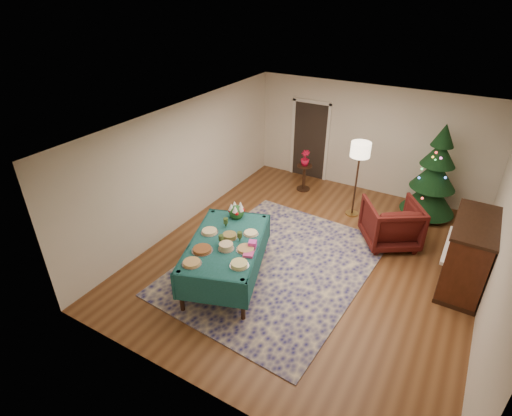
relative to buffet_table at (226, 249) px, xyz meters
The scene contains 24 objects.
room_shell 1.88m from the buffet_table, 52.09° to the left, with size 7.00×7.00×7.00m.
doorway 4.91m from the buffet_table, 96.14° to the left, with size 1.08×0.04×2.16m.
rug 1.18m from the buffet_table, 51.20° to the left, with size 3.20×4.20×0.02m, color #161551.
buffet_table is the anchor object (origin of this frame).
platter_0 0.84m from the buffet_table, 97.77° to the right, with size 0.33×0.33×0.05m.
platter_1 0.77m from the buffet_table, 39.25° to the right, with size 0.32×0.32×0.07m.
platter_2 0.51m from the buffet_table, 112.22° to the right, with size 0.36×0.36×0.06m.
platter_3 0.32m from the buffet_table, 54.16° to the right, with size 0.28×0.28×0.11m.
platter_4 0.48m from the buffet_table, ahead, with size 0.33×0.33×0.05m.
platter_5 0.45m from the buffet_table, 169.30° to the left, with size 0.32×0.32×0.06m.
platter_6 0.24m from the buffet_table, 89.32° to the left, with size 0.29×0.29×0.08m.
platter_7 0.52m from the buffet_table, 56.82° to the left, with size 0.28×0.28×0.05m.
goblet_0 0.53m from the buffet_table, 123.32° to the left, with size 0.09×0.09×0.19m.
goblet_1 0.36m from the buffet_table, 27.93° to the left, with size 0.09×0.09×0.19m.
goblet_2 0.29m from the buffet_table, 93.04° to the right, with size 0.09×0.09×0.19m.
napkin_stack 0.61m from the buffet_table, 15.62° to the right, with size 0.17×0.17×0.04m, color #D43B86.
gift_box 0.55m from the buffet_table, 10.56° to the left, with size 0.13×0.13×0.11m, color #DA3CB4.
centerpiece 0.88m from the buffet_table, 109.00° to the left, with size 0.30×0.30×0.34m.
armchair 3.50m from the buffet_table, 49.30° to the left, with size 1.02×0.96×1.05m, color #43110E.
floor_lamp 3.74m from the buffet_table, 69.89° to the left, with size 0.43×0.43×1.79m.
side_table 4.04m from the buffet_table, 93.87° to the left, with size 0.39×0.39×0.69m.
potted_plant 4.03m from the buffet_table, 93.87° to the left, with size 0.23×0.40×0.23m, color #B10C29.
christmas_tree 5.11m from the buffet_table, 57.20° to the left, with size 1.29×1.29×2.20m.
piano 4.22m from the buffet_table, 27.82° to the left, with size 0.74×1.54×1.33m.
Camera 1 is at (2.29, -6.13, 4.80)m, focal length 28.00 mm.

